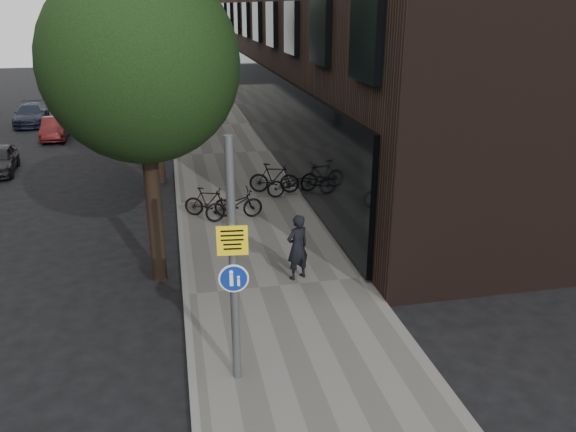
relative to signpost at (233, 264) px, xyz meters
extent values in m
plane|color=black|center=(1.19, 0.01, -2.39)|extent=(120.00, 120.00, 0.00)
cube|color=slate|center=(1.44, 10.01, -2.33)|extent=(4.50, 60.00, 0.12)
cube|color=slate|center=(-0.81, 10.01, -2.32)|extent=(0.15, 60.00, 0.13)
cylinder|color=black|center=(-1.41, 4.51, -0.79)|extent=(0.36, 0.36, 3.20)
sphere|color=black|center=(-1.41, 4.51, 2.91)|extent=(4.40, 4.40, 4.40)
sphere|color=black|center=(-1.01, 5.31, 1.91)|extent=(2.64, 2.64, 2.64)
cylinder|color=black|center=(-1.41, 13.01, -0.79)|extent=(0.36, 0.36, 3.20)
sphere|color=black|center=(-1.41, 13.01, 2.91)|extent=(5.00, 5.00, 5.00)
sphere|color=black|center=(-1.01, 13.81, 1.91)|extent=(3.00, 3.00, 3.00)
cylinder|color=black|center=(-1.41, 22.01, -0.79)|extent=(0.36, 0.36, 3.20)
sphere|color=black|center=(-1.41, 22.01, 2.91)|extent=(5.00, 5.00, 5.00)
sphere|color=black|center=(-1.01, 22.81, 1.91)|extent=(3.00, 3.00, 3.00)
cylinder|color=#595B5E|center=(0.00, 0.00, -0.02)|extent=(0.15, 0.15, 4.49)
cube|color=yellow|center=(0.00, 0.00, 0.48)|extent=(0.52, 0.09, 0.52)
cylinder|color=navy|center=(0.00, 0.00, -0.22)|extent=(0.46, 0.06, 0.46)
cylinder|color=white|center=(0.00, 0.00, -0.22)|extent=(0.52, 0.07, 0.52)
imported|color=black|center=(1.95, 3.65, -1.43)|extent=(0.72, 0.61, 1.68)
imported|color=black|center=(3.19, 9.91, -1.79)|extent=(1.85, 0.69, 0.96)
imported|color=black|center=(2.63, 10.47, -1.72)|extent=(1.89, 0.95, 1.09)
imported|color=black|center=(0.89, 8.06, -1.78)|extent=(1.94, 0.95, 0.98)
imported|color=black|center=(0.12, 8.51, -1.79)|extent=(1.66, 0.96, 0.96)
imported|color=maroon|center=(-6.76, 21.90, -1.84)|extent=(1.30, 3.39, 1.10)
imported|color=#1D2334|center=(-8.77, 26.08, -1.80)|extent=(1.93, 4.13, 1.17)
camera|label=1|loc=(-0.85, -8.61, 4.12)|focal=35.00mm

